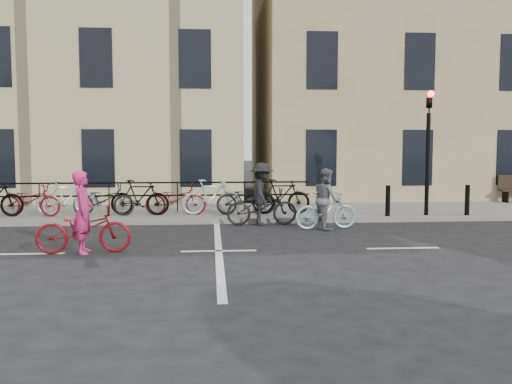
{
  "coord_description": "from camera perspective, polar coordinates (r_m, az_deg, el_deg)",
  "views": [
    {
      "loc": [
        -0.16,
        -11.94,
        2.3
      ],
      "look_at": [
        0.94,
        1.77,
        1.1
      ],
      "focal_mm": 40.0,
      "sensor_mm": 36.0,
      "label": 1
    }
  ],
  "objects": [
    {
      "name": "ground",
      "position": [
        12.16,
        -3.76,
        -5.93
      ],
      "size": [
        120.0,
        120.0,
        0.0
      ],
      "primitive_type": "plane",
      "color": "black",
      "rests_on": "ground"
    },
    {
      "name": "sidewalk",
      "position": [
        18.48,
        -16.53,
        -2.13
      ],
      "size": [
        46.0,
        4.0,
        0.15
      ],
      "primitive_type": "cube",
      "color": "slate",
      "rests_on": "ground"
    },
    {
      "name": "building_east",
      "position": [
        26.85,
        15.86,
        13.05
      ],
      "size": [
        14.0,
        10.0,
        12.0
      ],
      "primitive_type": "cube",
      "color": "#99865C",
      "rests_on": "sidewalk"
    },
    {
      "name": "traffic_light",
      "position": [
        17.48,
        16.85,
        5.28
      ],
      "size": [
        0.18,
        0.3,
        3.9
      ],
      "color": "black",
      "rests_on": "sidewalk"
    },
    {
      "name": "bollard_east",
      "position": [
        17.08,
        13.05,
        -0.85
      ],
      "size": [
        0.14,
        0.14,
        0.9
      ],
      "primitive_type": "cylinder",
      "color": "black",
      "rests_on": "sidewalk"
    },
    {
      "name": "bollard_west",
      "position": [
        17.95,
        20.37,
        -0.76
      ],
      "size": [
        0.14,
        0.14,
        0.9
      ],
      "primitive_type": "cylinder",
      "color": "black",
      "rests_on": "sidewalk"
    },
    {
      "name": "parked_bikes",
      "position": [
        17.27,
        -13.4,
        -0.64
      ],
      "size": [
        11.45,
        1.23,
        1.05
      ],
      "color": "black",
      "rests_on": "sidewalk"
    },
    {
      "name": "cyclist_pink",
      "position": [
        12.36,
        -16.87,
        -3.16
      ],
      "size": [
        1.98,
        0.84,
        1.72
      ],
      "rotation": [
        0.0,
        0.0,
        1.66
      ],
      "color": "maroon",
      "rests_on": "ground"
    },
    {
      "name": "cyclist_grey",
      "position": [
        15.17,
        7.04,
        -1.27
      ],
      "size": [
        1.72,
        0.85,
        1.62
      ],
      "rotation": [
        0.0,
        0.0,
        1.68
      ],
      "color": "#94B7C2",
      "rests_on": "ground"
    },
    {
      "name": "cyclist_dark",
      "position": [
        15.84,
        0.58,
        -0.86
      ],
      "size": [
        1.98,
        1.15,
        1.74
      ],
      "rotation": [
        0.0,
        0.0,
        1.6
      ],
      "color": "black",
      "rests_on": "ground"
    }
  ]
}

